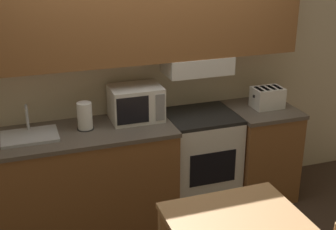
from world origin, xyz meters
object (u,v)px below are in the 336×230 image
object	(u,v)px
sink_basin	(30,136)
toaster	(267,97)
microwave	(136,103)
paper_towel_roll	(85,116)
stove_range	(200,159)

from	to	relation	value
sink_basin	toaster	bearing A→B (deg)	-0.05
toaster	microwave	bearing A→B (deg)	174.99
sink_basin	paper_towel_roll	distance (m)	0.47
microwave	toaster	world-z (taller)	microwave
stove_range	paper_towel_roll	size ratio (longest dim) A/B	3.90
stove_range	sink_basin	distance (m)	1.57
stove_range	toaster	distance (m)	0.85
toaster	sink_basin	xyz separation A→B (m)	(-2.15, 0.00, -0.08)
stove_range	sink_basin	xyz separation A→B (m)	(-1.50, -0.02, 0.47)
microwave	sink_basin	xyz separation A→B (m)	(-0.91, -0.11, -0.13)
microwave	paper_towel_roll	world-z (taller)	microwave
sink_basin	stove_range	bearing A→B (deg)	0.86
toaster	paper_towel_roll	xyz separation A→B (m)	(-1.70, 0.04, 0.02)
paper_towel_roll	stove_range	bearing A→B (deg)	-0.65
stove_range	sink_basin	bearing A→B (deg)	-179.14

